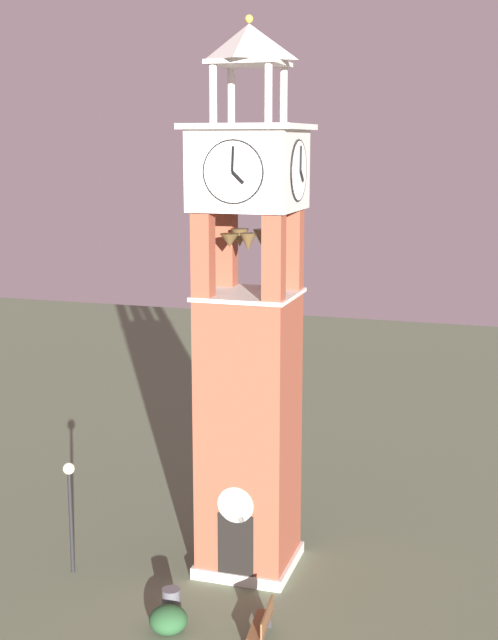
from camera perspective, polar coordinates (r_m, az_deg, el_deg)
name	(u,v)px	position (r m, az deg, el deg)	size (l,w,h in m)	color
ground	(249,565)	(29.11, 0.00, -15.33)	(80.00, 80.00, 0.00)	#5B664C
clock_tower	(249,352)	(26.73, 0.00, -2.03)	(3.25, 3.25, 16.51)	brown
park_bench	(262,625)	(25.06, 0.85, -18.83)	(0.60, 1.64, 0.95)	brown
lamp_post	(70,496)	(28.19, -11.34, -10.94)	(0.36, 0.36, 3.55)	black
trash_bin	(171,602)	(26.33, -4.98, -17.48)	(0.52, 0.52, 0.80)	#4C4C51
shrub_near_entry	(168,620)	(25.59, -5.16, -18.47)	(1.05, 1.05, 0.74)	#234C28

